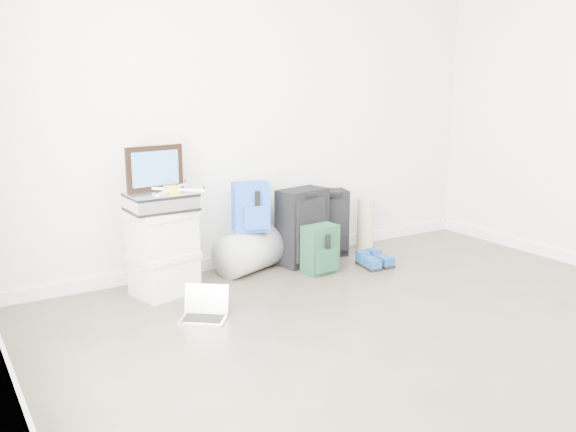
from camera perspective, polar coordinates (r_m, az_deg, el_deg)
ground at (r=3.62m, az=17.95°, el=-13.81°), size 5.00×5.00×0.00m
room_envelope at (r=3.27m, az=19.84°, el=14.47°), size 4.52×5.02×2.71m
boxes_stack at (r=4.62m, az=-11.58°, el=-3.36°), size 0.52×0.46×0.64m
briefcase at (r=4.53m, az=-11.80°, el=1.31°), size 0.48×0.36×0.13m
painting at (r=4.58m, az=-12.35°, el=4.38°), size 0.45×0.08×0.33m
drone at (r=4.52m, az=-10.81°, el=2.49°), size 0.38×0.38×0.05m
duffel_bag at (r=5.10m, az=-3.56°, el=-3.26°), size 0.66×0.53×0.35m
blue_backpack at (r=4.98m, az=-3.45°, el=0.76°), size 0.33×0.27×0.41m
large_suitcase at (r=5.25m, az=1.39°, el=-1.03°), size 0.47×0.35×0.66m
green_backpack at (r=5.05m, az=3.08°, el=-3.21°), size 0.30×0.24×0.40m
carry_on at (r=5.53m, az=3.59°, el=-0.66°), size 0.43×0.34×0.60m
shoes at (r=5.30m, az=8.08°, el=-4.21°), size 0.26×0.29×0.09m
rolled_rug at (r=5.79m, az=7.27°, el=-0.70°), size 0.16×0.16×0.49m
laptop at (r=4.19m, az=-7.81°, el=-8.76°), size 0.37×0.36×0.22m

